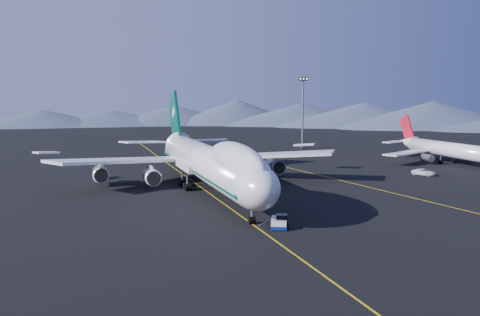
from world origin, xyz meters
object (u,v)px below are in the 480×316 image
object	(u,v)px
second_jet	(449,150)
floodlight_mast	(303,113)
boeing_747	(207,162)
pushback_tug	(279,223)
service_van	(424,172)

from	to	relation	value
second_jet	floodlight_mast	bearing A→B (deg)	137.09
second_jet	floodlight_mast	size ratio (longest dim) A/B	1.82
second_jet	floodlight_mast	distance (m)	53.95
boeing_747	floodlight_mast	distance (m)	86.68
pushback_tug	second_jet	distance (m)	84.85
pushback_tug	floodlight_mast	bearing A→B (deg)	86.97
boeing_747	floodlight_mast	bearing A→B (deg)	53.98
boeing_747	floodlight_mast	size ratio (longest dim) A/B	2.99
pushback_tug	service_van	distance (m)	60.42
service_van	floodlight_mast	size ratio (longest dim) A/B	0.22
pushback_tug	floodlight_mast	size ratio (longest dim) A/B	0.20
second_jet	service_van	size ratio (longest dim) A/B	8.30
boeing_747	floodlight_mast	xyz separation A→B (m)	(50.83, 69.91, 6.44)
second_jet	boeing_747	bearing A→B (deg)	-139.28
boeing_747	second_jet	bearing A→B (deg)	16.21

